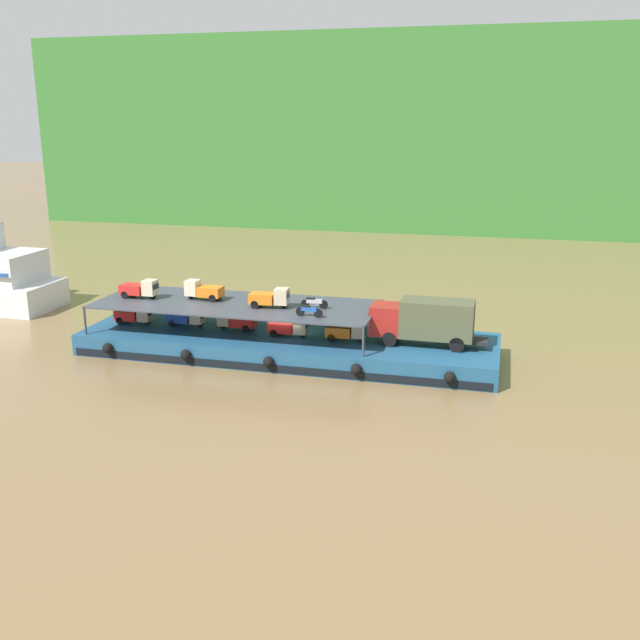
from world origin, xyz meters
The scene contains 15 objects.
ground_plane centered at (0.00, 0.00, 0.00)m, with size 400.00×400.00×0.00m, color brown.
hillside_far_bank centered at (0.00, 72.45, 16.25)m, with size 117.07×32.01×28.85m.
cargo_barge centered at (0.00, -0.03, 0.75)m, with size 29.24×8.67×1.50m.
covered_lorry centered at (9.63, -0.07, 3.19)m, with size 7.88×2.38×3.10m.
cargo_rack centered at (-3.80, 0.00, 3.44)m, with size 20.04×7.29×2.00m.
mini_truck_lower_stern centered at (-11.75, -0.16, 2.19)m, with size 2.76×1.23×1.38m.
mini_truck_lower_aft centered at (-7.72, 0.24, 2.19)m, with size 2.77×1.25×1.38m.
mini_truck_lower_mid centered at (-3.91, 0.21, 2.19)m, with size 2.76×1.23×1.38m.
mini_truck_lower_fore centered at (0.28, -0.44, 2.19)m, with size 2.75×1.21×1.38m.
mini_truck_lower_bow centered at (4.37, -0.39, 2.19)m, with size 2.79×1.30×1.38m.
mini_truck_upper_stern centered at (-11.15, -0.21, 4.19)m, with size 2.76×1.24×1.38m.
mini_truck_upper_mid centered at (-6.46, 0.49, 4.19)m, with size 2.78×1.27×1.38m.
mini_truck_upper_fore centered at (-1.08, -0.47, 4.19)m, with size 2.79×1.29×1.38m.
motorcycle_upper_port centered at (2.18, -2.18, 3.93)m, with size 1.90×0.55×0.87m.
motorcycle_upper_centre centered at (1.96, 0.00, 3.93)m, with size 1.90×0.55×0.87m.
Camera 1 is at (14.32, -46.47, 16.14)m, focal length 40.41 mm.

